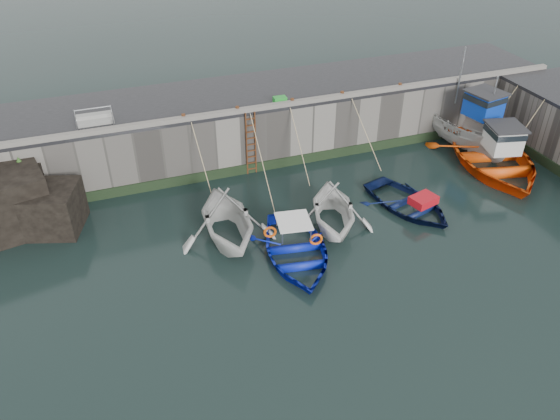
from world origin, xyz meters
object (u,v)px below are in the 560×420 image
object	(u,v)px
boat_near_white	(228,238)
ladder	(251,144)
bollard_c	(292,101)
boat_far_orange	(492,157)
boat_near_blacktrim	(332,225)
bollard_a	(184,117)
boat_near_navy	(407,207)
bollard_b	(237,109)
boat_far_white	(469,130)
fish_crate	(280,100)
bollard_d	(342,94)
bollard_e	(400,86)
boat_near_blue	(296,256)

from	to	relation	value
boat_near_white	ladder	bearing A→B (deg)	63.41
bollard_c	boat_far_orange	bearing A→B (deg)	-21.61
boat_near_blacktrim	bollard_a	distance (m)	8.18
boat_near_navy	boat_far_orange	size ratio (longest dim) A/B	0.54
boat_near_navy	bollard_b	distance (m)	8.89
boat_far_white	bollard_c	size ratio (longest dim) A/B	23.20
boat_near_blacktrim	fish_crate	xyz separation A→B (m)	(-0.20, 5.95, 3.32)
boat_near_white	bollard_d	world-z (taller)	bollard_d
bollard_b	bollard_e	xyz separation A→B (m)	(8.50, 0.00, 0.00)
ladder	bollard_a	bearing A→B (deg)	173.62
bollard_a	bollard_e	xyz separation A→B (m)	(11.00, 0.00, 0.00)
boat_near_blue	boat_near_blacktrim	xyz separation A→B (m)	(2.20, 1.42, 0.00)
ladder	boat_far_white	distance (m)	11.59
ladder	fish_crate	bearing A→B (deg)	20.27
boat_far_white	bollard_d	xyz separation A→B (m)	(-6.71, 1.61, 2.29)
bollard_a	boat_near_blacktrim	bearing A→B (deg)	-49.25
bollard_e	bollard_d	bearing A→B (deg)	180.00
fish_crate	bollard_a	bearing A→B (deg)	-174.78
boat_near_navy	boat_near_white	bearing A→B (deg)	160.81
boat_near_navy	bollard_b	bearing A→B (deg)	122.19
boat_near_blue	bollard_b	xyz separation A→B (m)	(-0.18, 7.09, 3.30)
boat_near_blacktrim	boat_near_navy	distance (m)	3.71
boat_far_white	bollard_b	size ratio (longest dim) A/B	23.20
boat_near_blue	bollard_e	size ratio (longest dim) A/B	18.05
ladder	boat_near_blacktrim	world-z (taller)	ladder
boat_near_navy	bollard_a	world-z (taller)	bollard_a
boat_near_white	boat_far_orange	xyz separation A→B (m)	(14.01, 1.35, 0.49)
boat_near_white	fish_crate	size ratio (longest dim) A/B	7.87
boat_near_blacktrim	bollard_e	bearing A→B (deg)	59.91
boat_near_white	boat_near_blacktrim	bearing A→B (deg)	-6.62
bollard_d	bollard_e	world-z (taller)	same
bollard_a	bollard_d	bearing A→B (deg)	0.00
boat_near_navy	boat_near_blue	bearing A→B (deg)	178.98
boat_near_blacktrim	bollard_b	bearing A→B (deg)	129.90
boat_near_blacktrim	bollard_e	world-z (taller)	bollard_e
boat_near_navy	boat_far_white	size ratio (longest dim) A/B	0.70
boat_near_blue	bollard_c	bearing A→B (deg)	79.69
bollard_a	bollard_b	world-z (taller)	same
ladder	bollard_a	xyz separation A→B (m)	(-3.00, 0.34, 1.71)
boat_near_white	bollard_c	world-z (taller)	bollard_c
bollard_c	bollard_e	bearing A→B (deg)	0.00
boat_far_white	fish_crate	distance (m)	10.27
boat_near_blue	bollard_e	world-z (taller)	bollard_e
fish_crate	boat_far_white	bearing A→B (deg)	-9.15
boat_near_blue	bollard_a	distance (m)	8.26
boat_near_navy	fish_crate	world-z (taller)	fish_crate
fish_crate	bollard_e	distance (m)	6.33
boat_near_blue	boat_near_blacktrim	bearing A→B (deg)	42.04
ladder	boat_far_white	xyz separation A→B (m)	(11.51, -1.27, -0.58)
boat_near_navy	bollard_e	bearing A→B (deg)	51.30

